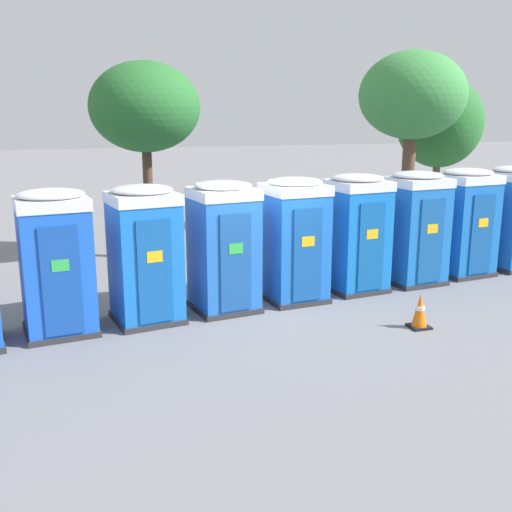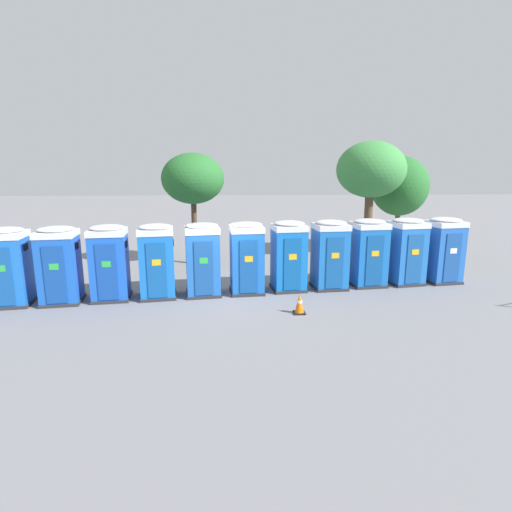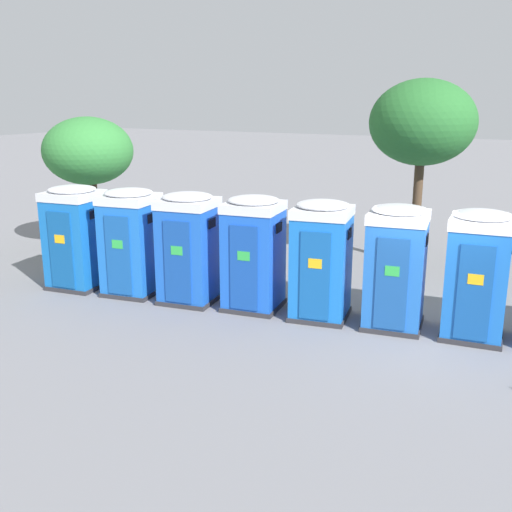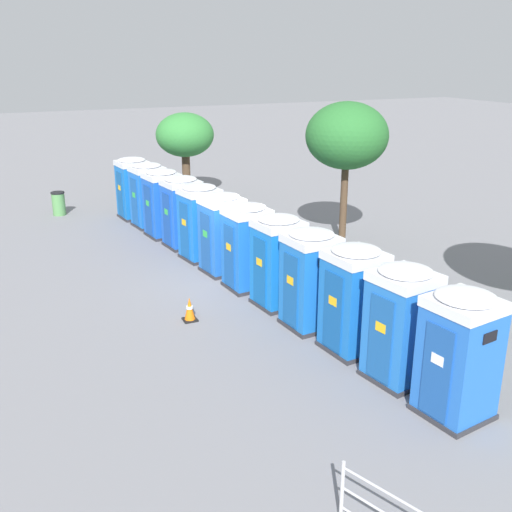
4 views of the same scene
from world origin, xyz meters
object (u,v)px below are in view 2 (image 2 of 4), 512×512
at_px(portapotty_7, 289,255).
at_px(portapotty_8, 330,254).
at_px(portapotty_6, 247,257).
at_px(portapotty_9, 368,252).
at_px(portapotty_11, 443,250).
at_px(traffic_cone, 299,304).
at_px(street_tree_0, 371,171).
at_px(portapotty_4, 157,261).
at_px(portapotty_5, 203,259).
at_px(street_tree_2, 193,179).
at_px(portapotty_3, 110,262).
at_px(portapotty_1, 8,266).
at_px(street_tree_3, 400,186).
at_px(portapotty_10, 406,251).
at_px(portapotty_2, 59,265).

xyz_separation_m(portapotty_7, portapotty_8, (1.54, 0.14, -0.00)).
xyz_separation_m(portapotty_6, portapotty_9, (4.60, 0.68, -0.00)).
relative_size(portapotty_11, traffic_cone, 3.97).
xyz_separation_m(portapotty_7, street_tree_0, (4.82, 5.79, 3.02)).
bearing_deg(portapotty_6, portapotty_4, -173.00).
xyz_separation_m(portapotty_5, street_tree_2, (-0.74, 4.88, 2.63)).
height_order(portapotty_3, portapotty_5, same).
height_order(portapotty_1, street_tree_0, street_tree_0).
bearing_deg(street_tree_3, portapotty_3, -148.09).
height_order(portapotty_3, portapotty_10, same).
xyz_separation_m(street_tree_2, street_tree_3, (10.82, 2.97, -0.45)).
distance_m(portapotty_3, portapotty_8, 7.74).
xyz_separation_m(portapotty_2, portapotty_10, (12.28, 1.66, 0.00)).
relative_size(portapotty_1, portapotty_3, 1.00).
height_order(portapotty_7, street_tree_2, street_tree_2).
bearing_deg(portapotty_7, street_tree_0, 50.21).
relative_size(portapotty_5, portapotty_7, 1.00).
height_order(portapotty_3, portapotty_6, same).
distance_m(portapotty_1, traffic_cone, 9.37).
bearing_deg(portapotty_1, street_tree_3, 28.00).
relative_size(portapotty_2, portapotty_8, 1.00).
height_order(portapotty_4, portapotty_9, same).
xyz_separation_m(portapotty_9, street_tree_0, (1.75, 5.37, 3.02)).
bearing_deg(portapotty_8, portapotty_2, -172.56).
relative_size(portapotty_2, street_tree_3, 0.50).
bearing_deg(street_tree_0, portapotty_9, -108.08).
relative_size(portapotty_11, street_tree_0, 0.44).
bearing_deg(portapotty_4, portapotty_8, 7.21).
relative_size(portapotty_5, portapotty_9, 1.00).
xyz_separation_m(portapotty_2, traffic_cone, (7.68, -1.48, -0.97)).
bearing_deg(portapotty_4, portapotty_6, 7.00).
height_order(portapotty_1, portapotty_8, same).
bearing_deg(portapotty_8, traffic_cone, -119.74).
height_order(portapotty_8, portapotty_10, same).
height_order(portapotty_8, street_tree_2, street_tree_2).
distance_m(portapotty_4, portapotty_5, 1.55).
distance_m(portapotty_8, street_tree_3, 9.36).
bearing_deg(portapotty_2, portapotty_9, 7.87).
height_order(portapotty_4, portapotty_8, same).
distance_m(portapotty_3, traffic_cone, 6.48).
height_order(portapotty_1, portapotty_7, same).
bearing_deg(street_tree_2, portapotty_4, -98.85).
bearing_deg(traffic_cone, portapotty_10, 34.33).
xyz_separation_m(portapotty_1, street_tree_0, (14.04, 7.01, 3.02)).
bearing_deg(street_tree_3, street_tree_0, -143.58).
bearing_deg(portapotty_10, traffic_cone, -145.67).
xyz_separation_m(portapotty_6, portapotty_10, (6.14, 0.86, -0.00)).
bearing_deg(portapotty_6, street_tree_3, 41.93).
distance_m(portapotty_6, street_tree_0, 9.28).
xyz_separation_m(portapotty_3, traffic_cone, (6.16, -1.76, -0.97)).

